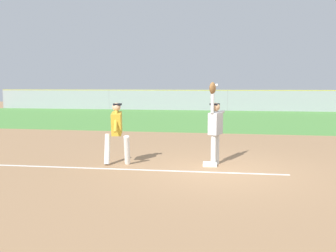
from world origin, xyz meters
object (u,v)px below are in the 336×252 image
Objects in this scene: runner at (117,129)px; fielder at (215,125)px; parked_car_red at (283,102)px; first_base at (210,164)px; baseball at (217,85)px; parked_car_tan at (190,101)px; parked_car_white at (236,101)px.

fielder is at bearing -1.60° from runner.
parked_car_red is at bearing -79.85° from fielder.
first_base is 2.18m from baseball.
fielder is 30.81× the size of baseball.
baseball is 27.44m from parked_car_red.
parked_car_tan is (-3.83, 27.07, -1.53)m from baseball.
runner is at bearing -103.60° from parked_car_white.
baseball is 27.38m from parked_car_tan.
parked_car_tan is 0.99× the size of parked_car_white.
first_base is 0.08× the size of parked_car_white.
runner is 0.38× the size of parked_car_red.
first_base is 0.08× the size of parked_car_red.
parked_car_red reaches higher than first_base.
parked_car_white is (0.91, 27.47, -1.53)m from baseball.
baseball reaches higher than runner.
fielder is 1.09m from baseball.
fielder is at bearing -103.06° from baseball.
baseball is at bearing -81.43° from fielder.
fielder is 27.57m from parked_car_white.
parked_car_red is at bearing 78.33° from first_base.
baseball is at bearing 58.08° from first_base.
baseball reaches higher than parked_car_white.
fielder is at bearing 49.07° from first_base.
baseball reaches higher than first_base.
parked_car_red is at bearing 78.52° from baseball.
runner is (-2.55, -0.34, 0.96)m from first_base.
first_base is 27.72m from parked_car_white.
parked_car_white is (3.60, 28.03, -0.32)m from runner.
parked_car_tan is at bearing 97.69° from first_base.
fielder is 1.33× the size of runner.
fielder is 0.50× the size of parked_car_tan.
parked_car_tan is 0.99× the size of parked_car_red.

